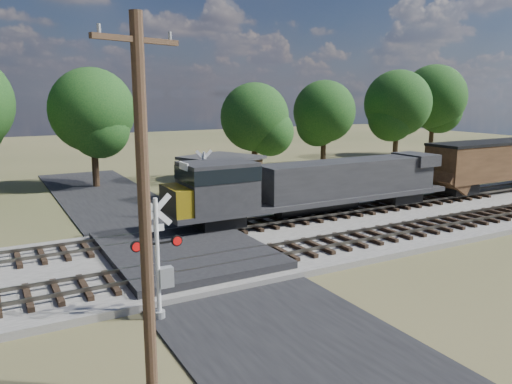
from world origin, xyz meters
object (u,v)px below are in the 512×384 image
crossing_signal_near (160,268)px  crossing_signal_far (203,189)px  equipment_shed (222,178)px  utility_pole (144,204)px

crossing_signal_near → crossing_signal_far: 14.64m
crossing_signal_far → equipment_shed: size_ratio=0.70×
utility_pole → equipment_shed: utility_pole is taller
crossing_signal_near → crossing_signal_far: bearing=61.7°
crossing_signal_far → utility_pole: 19.27m
equipment_shed → utility_pole: bearing=-141.2°
crossing_signal_far → equipment_shed: bearing=-117.8°
utility_pole → crossing_signal_far: bearing=43.9°
crossing_signal_far → equipment_shed: (3.28, 4.31, -0.15)m
crossing_signal_far → crossing_signal_near: bearing=70.8°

